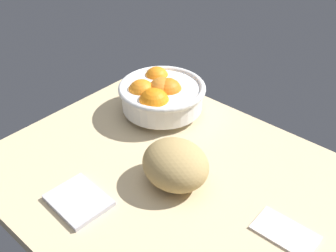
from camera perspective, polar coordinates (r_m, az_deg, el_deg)
The scene contains 5 objects.
ground_plane at distance 87.60cm, azimuth -0.26°, elevation -7.47°, with size 76.58×62.90×3.00cm, color #D1B98C.
fruit_bowl at distance 102.11cm, azimuth -1.16°, elevation 4.66°, with size 22.98×22.98×10.41cm.
bread_loaf at distance 81.19cm, azimuth 1.10°, elevation -5.68°, with size 14.94×13.22×9.57cm, color tan.
napkin_folded at distance 77.85cm, azimuth 16.95°, elevation -14.71°, with size 11.74×6.89×0.90cm, color silver.
napkin_spare at distance 81.76cm, azimuth -13.06°, elevation -10.66°, with size 12.07×9.63×1.07cm, color #B7B5C1.
Camera 1 is at (-42.30, 47.36, 58.84)cm, focal length 41.28 mm.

